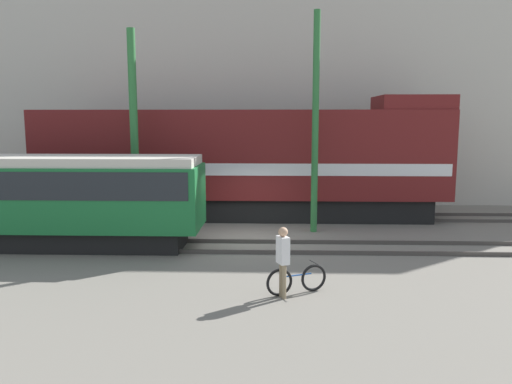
{
  "coord_description": "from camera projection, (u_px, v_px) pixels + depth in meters",
  "views": [
    {
      "loc": [
        0.98,
        -17.88,
        4.34
      ],
      "look_at": [
        0.4,
        -0.39,
        1.8
      ],
      "focal_mm": 35.0,
      "sensor_mm": 36.0,
      "label": 1
    }
  ],
  "objects": [
    {
      "name": "person",
      "position": [
        283.0,
        255.0,
        12.12
      ],
      "size": [
        0.35,
        0.42,
        1.77
      ],
      "color": "#8C7A5B",
      "rests_on": "ground"
    },
    {
      "name": "ground_plane",
      "position": [
        245.0,
        239.0,
        18.34
      ],
      "size": [
        120.0,
        120.0,
        0.0
      ],
      "primitive_type": "plane",
      "color": "slate"
    },
    {
      "name": "building_backdrop",
      "position": [
        255.0,
        69.0,
        27.81
      ],
      "size": [
        39.43,
        6.0,
        14.28
      ],
      "color": "beige",
      "rests_on": "ground"
    },
    {
      "name": "bicycle",
      "position": [
        297.0,
        280.0,
        12.51
      ],
      "size": [
        1.55,
        0.76,
        0.77
      ],
      "color": "black",
      "rests_on": "ground"
    },
    {
      "name": "streetcar",
      "position": [
        49.0,
        196.0,
        16.92
      ],
      "size": [
        10.39,
        2.54,
        3.13
      ],
      "color": "black",
      "rests_on": "ground"
    },
    {
      "name": "utility_pole_center",
      "position": [
        315.0,
        124.0,
        18.95
      ],
      "size": [
        0.25,
        0.25,
        8.36
      ],
      "color": "#2D7238",
      "rests_on": "ground"
    },
    {
      "name": "track_near",
      "position": [
        243.0,
        246.0,
        16.95
      ],
      "size": [
        60.0,
        1.51,
        0.14
      ],
      "color": "#47423D",
      "rests_on": "ground"
    },
    {
      "name": "track_far",
      "position": [
        250.0,
        216.0,
        22.3
      ],
      "size": [
        60.0,
        1.51,
        0.14
      ],
      "color": "#47423D",
      "rests_on": "ground"
    },
    {
      "name": "utility_pole_left",
      "position": [
        134.0,
        132.0,
        19.22
      ],
      "size": [
        0.31,
        0.31,
        7.75
      ],
      "color": "#2D7238",
      "rests_on": "ground"
    },
    {
      "name": "freight_locomotive",
      "position": [
        244.0,
        162.0,
        21.96
      ],
      "size": [
        17.71,
        3.04,
        5.35
      ],
      "color": "black",
      "rests_on": "ground"
    }
  ]
}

